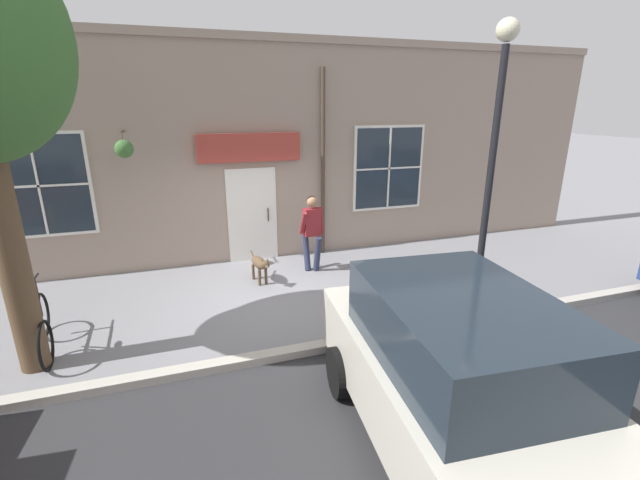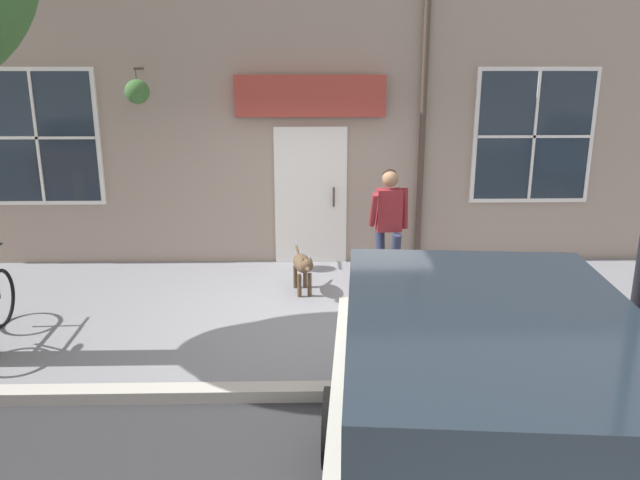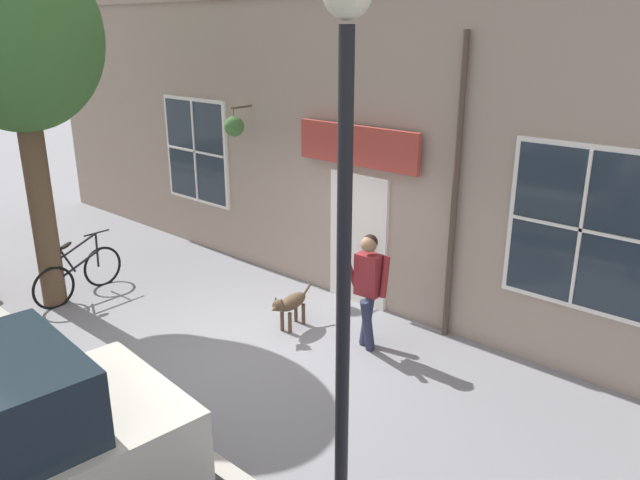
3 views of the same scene
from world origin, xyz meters
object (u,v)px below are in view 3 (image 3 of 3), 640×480
at_px(pedestrian_walking, 368,282).
at_px(street_tree_by_curb, 17,47).
at_px(street_lamp, 345,205).
at_px(dog_on_leash, 290,304).
at_px(leaning_bicycle, 79,274).

height_order(pedestrian_walking, street_tree_by_curb, street_tree_by_curb).
relative_size(pedestrian_walking, street_lamp, 0.36).
bearing_deg(dog_on_leash, street_tree_by_curb, -62.37).
bearing_deg(pedestrian_walking, street_lamp, 34.06).
bearing_deg(street_tree_by_curb, leaning_bicycle, 163.96).
relative_size(leaning_bicycle, street_lamp, 0.37).
distance_m(street_tree_by_curb, leaning_bicycle, 3.59).
relative_size(pedestrian_walking, dog_on_leash, 1.66).
xyz_separation_m(pedestrian_walking, dog_on_leash, (0.31, -1.18, -0.58)).
bearing_deg(leaning_bicycle, pedestrian_walking, 110.92).
relative_size(street_tree_by_curb, leaning_bicycle, 3.19).
bearing_deg(street_lamp, leaning_bicycle, -99.71).
distance_m(dog_on_leash, street_tree_by_curb, 5.35).
xyz_separation_m(pedestrian_walking, street_tree_by_curb, (2.16, -4.73, 2.97)).
bearing_deg(dog_on_leash, street_lamp, 50.51).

